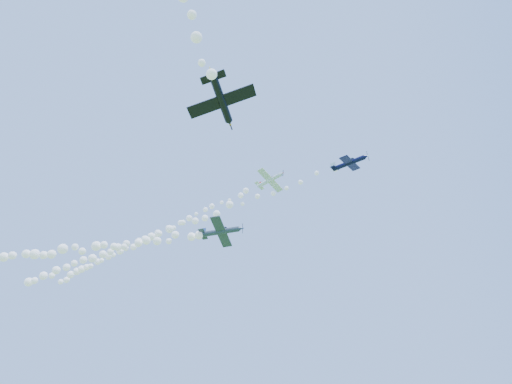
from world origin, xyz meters
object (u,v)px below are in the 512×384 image
(plane_black, at_px, (222,101))
(plane_grey, at_px, (221,232))
(plane_white, at_px, (270,180))
(plane_navy, at_px, (350,163))

(plane_black, bearing_deg, plane_grey, 17.31)
(plane_white, bearing_deg, plane_black, -64.52)
(plane_white, height_order, plane_navy, plane_white)
(plane_navy, relative_size, plane_black, 0.87)
(plane_white, distance_m, plane_grey, 13.10)
(plane_white, bearing_deg, plane_navy, 6.31)
(plane_navy, bearing_deg, plane_white, -179.57)
(plane_navy, xyz_separation_m, plane_black, (-10.88, -26.58, -8.74))
(plane_black, bearing_deg, plane_navy, -29.14)
(plane_black, bearing_deg, plane_white, 0.74)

